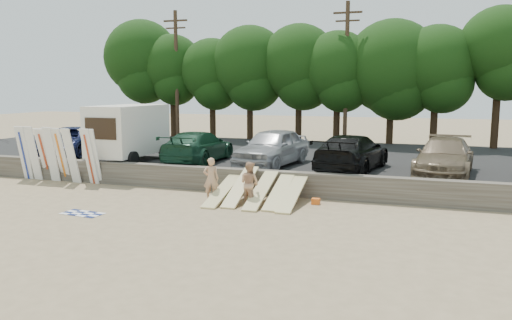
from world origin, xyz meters
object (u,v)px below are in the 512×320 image
object	(u,v)px
car_4	(445,157)
beachgoer_b	(250,183)
car_1	(198,147)
car_3	(352,152)
box_trailer	(128,130)
car_2	(272,147)
beachgoer_a	(211,179)
cooler	(222,193)
car_0	(71,141)

from	to	relation	value
car_4	beachgoer_b	bearing A→B (deg)	-137.73
car_1	car_3	distance (m)	7.55
car_4	box_trailer	bearing A→B (deg)	-170.04
car_2	beachgoer_a	size ratio (longest dim) A/B	3.09
box_trailer	beachgoer_b	world-z (taller)	box_trailer
car_1	car_4	bearing A→B (deg)	178.51
beachgoer_a	cooler	distance (m)	0.97
box_trailer	car_2	world-z (taller)	box_trailer
box_trailer	cooler	distance (m)	7.37
car_2	beachgoer_a	world-z (taller)	car_2
cooler	box_trailer	bearing A→B (deg)	159.63
box_trailer	beachgoer_b	size ratio (longest dim) A/B	2.72
box_trailer	car_2	bearing A→B (deg)	8.00
box_trailer	car_4	world-z (taller)	box_trailer
car_1	beachgoer_b	world-z (taller)	car_1
car_2	beachgoer_b	xyz separation A→B (m)	(0.64, -5.05, -0.76)
car_4	beachgoer_a	xyz separation A→B (m)	(-8.65, -4.68, -0.64)
car_1	box_trailer	bearing A→B (deg)	14.09
car_0	cooler	world-z (taller)	car_0
car_0	car_1	xyz separation A→B (m)	(7.90, -0.37, 0.02)
car_0	car_2	world-z (taller)	car_2
car_1	beachgoer_a	world-z (taller)	car_1
car_0	cooler	xyz separation A→B (m)	(10.83, -4.45, -1.29)
car_2	cooler	world-z (taller)	car_2
car_0	car_2	distance (m)	11.72
car_3	cooler	xyz separation A→B (m)	(-4.61, -3.96, -1.34)
beachgoer_b	car_2	bearing A→B (deg)	-59.90
beachgoer_b	cooler	size ratio (longest dim) A/B	4.31
car_2	beachgoer_b	bearing A→B (deg)	-74.48
car_0	car_3	distance (m)	15.45
car_0	car_4	size ratio (longest dim) A/B	1.01
car_0	car_1	world-z (taller)	car_1
car_4	beachgoer_a	distance (m)	9.86
car_1	car_0	bearing A→B (deg)	-3.79
beachgoer_b	car_3	bearing A→B (deg)	-99.23
box_trailer	car_4	xyz separation A→B (m)	(14.79, 0.84, -0.79)
car_1	car_4	xyz separation A→B (m)	(11.41, -0.07, 0.01)
car_4	beachgoer_a	world-z (taller)	car_4
car_2	cooler	bearing A→B (deg)	-93.77
beachgoer_a	cooler	size ratio (longest dim) A/B	4.41
beachgoer_a	car_1	bearing A→B (deg)	-81.23
cooler	car_3	bearing A→B (deg)	46.94
car_2	car_3	distance (m)	3.74
car_1	car_3	world-z (taller)	car_3
box_trailer	car_0	world-z (taller)	box_trailer
car_3	beachgoer_a	distance (m)	6.70
beachgoer_b	box_trailer	bearing A→B (deg)	-4.91
beachgoer_b	cooler	world-z (taller)	beachgoer_b
box_trailer	cooler	bearing A→B (deg)	-25.94
car_1	beachgoer_b	xyz separation A→B (m)	(4.45, -5.05, -0.65)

